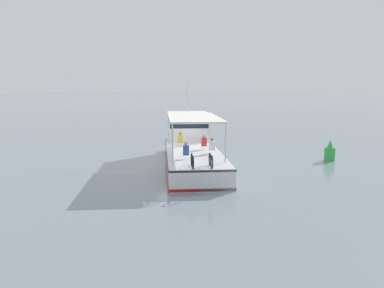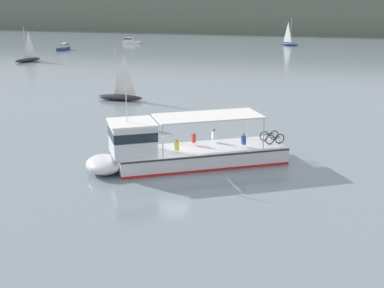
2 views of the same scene
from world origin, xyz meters
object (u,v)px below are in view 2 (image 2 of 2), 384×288
ferry_main (177,151)px  sailboat_near_port (289,43)px  channel_buoy (149,124)px  motorboat_off_stern (64,47)px  motorboat_near_starboard (131,41)px  sailboat_outer_anchorage (28,58)px  sailboat_far_left (120,95)px

ferry_main → sailboat_near_port: size_ratio=2.31×
ferry_main → channel_buoy: (-4.76, 8.10, -0.45)m
sailboat_near_port → channel_buoy: sailboat_near_port is taller
motorboat_off_stern → motorboat_near_starboard: bearing=63.0°
sailboat_outer_anchorage → sailboat_near_port: same height
sailboat_near_port → motorboat_off_stern: sailboat_near_port is taller
motorboat_off_stern → sailboat_near_port: bearing=26.9°
motorboat_near_starboard → sailboat_outer_anchorage: 32.11m
motorboat_off_stern → sailboat_far_left: bearing=-55.3°
ferry_main → motorboat_near_starboard: size_ratio=3.36×
sailboat_outer_anchorage → motorboat_near_starboard: bearing=81.5°
ferry_main → sailboat_outer_anchorage: 57.88m
motorboat_near_starboard → channel_buoy: size_ratio=2.65×
sailboat_outer_anchorage → motorboat_off_stern: sailboat_outer_anchorage is taller
sailboat_near_port → sailboat_outer_anchorage: bearing=-135.0°
sailboat_far_left → ferry_main: bearing=-58.2°
sailboat_near_port → ferry_main: bearing=-89.6°
sailboat_far_left → motorboat_off_stern: size_ratio=1.45×
sailboat_far_left → channel_buoy: (7.01, -10.87, 0.03)m
motorboat_near_starboard → sailboat_outer_anchorage: (-4.74, -31.75, -0.00)m
sailboat_outer_anchorage → sailboat_far_left: 35.99m
sailboat_far_left → sailboat_near_port: 63.08m
motorboat_near_starboard → channel_buoy: bearing=-67.3°
motorboat_near_starboard → channel_buoy: 73.18m
sailboat_near_port → channel_buoy: bearing=-93.3°
sailboat_outer_anchorage → channel_buoy: (33.02, -35.74, 0.03)m
motorboat_near_starboard → sailboat_outer_anchorage: bearing=-98.5°
motorboat_near_starboard → channel_buoy: (28.28, -67.50, 0.02)m
motorboat_near_starboard → motorboat_off_stern: bearing=-117.0°
sailboat_far_left → motorboat_near_starboard: bearing=110.6°
sailboat_outer_anchorage → motorboat_off_stern: (-2.85, 16.89, 0.00)m
ferry_main → motorboat_off_stern: bearing=123.8°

